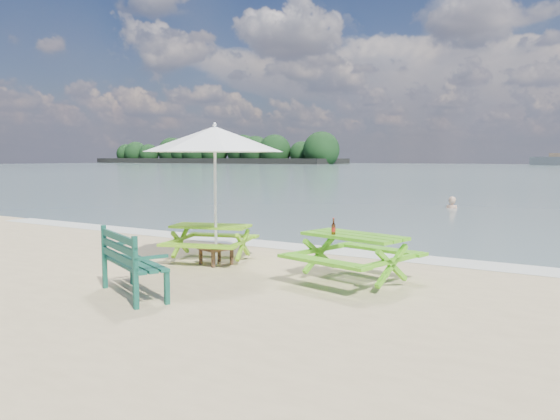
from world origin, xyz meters
The scene contains 9 objects.
foam_strip centered at (0.00, 4.60, 0.01)m, with size 22.00×0.90×0.01m, color silver.
island_headland centered at (-110.00, 140.00, 3.26)m, with size 90.00×22.00×7.60m.
picnic_table_left centered at (-1.22, 2.32, 0.34)m, with size 1.90×2.01×0.71m.
picnic_table_right centered at (1.89, 2.07, 0.38)m, with size 2.02×2.16×0.79m.
park_bench centered at (-0.49, -0.36, 0.29)m, with size 1.59×1.09×0.94m.
side_table centered at (-0.92, 2.10, 0.18)m, with size 0.66×0.66×0.34m.
patio_umbrella centered at (-0.92, 2.10, 2.34)m, with size 3.28×3.28×2.58m.
beer_bottle centered at (1.62, 1.88, 0.87)m, with size 0.07×0.07×0.26m.
swimmer centered at (-0.03, 16.07, -0.38)m, with size 0.67×0.49×1.69m.
Camera 1 is at (5.38, -5.91, 2.01)m, focal length 35.00 mm.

